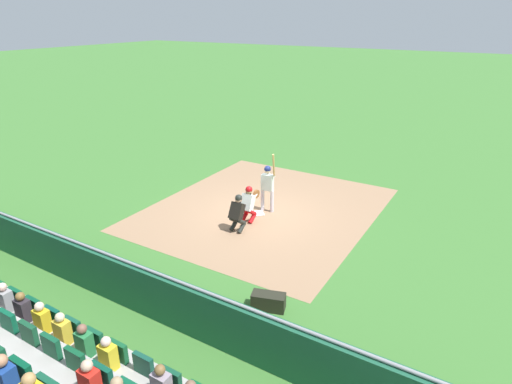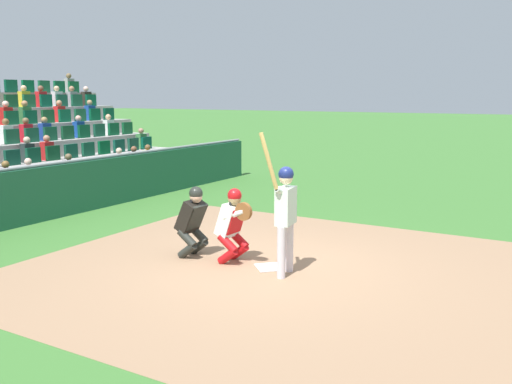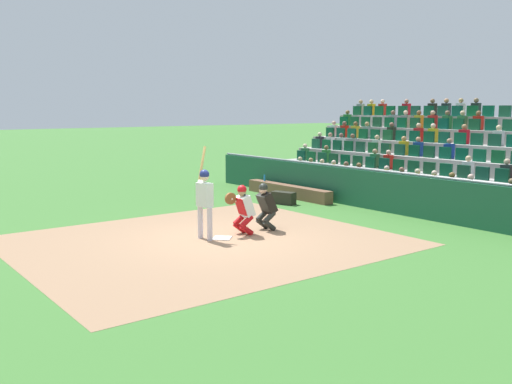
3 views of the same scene
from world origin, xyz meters
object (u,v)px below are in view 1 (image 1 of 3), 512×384
object	(u,v)px
catcher_crouching	(249,202)
water_bottle_on_bench	(352,358)
home_plate_umpire	(238,212)
batter_at_plate	(268,183)
home_plate_marker	(258,213)
dugout_bench	(286,344)
equipment_duffel_bag	(268,301)

from	to	relation	value
catcher_crouching	water_bottle_on_bench	distance (m)	7.35
home_plate_umpire	batter_at_plate	bearing A→B (deg)	87.80
home_plate_umpire	home_plate_marker	bearing A→B (deg)	94.82
batter_at_plate	dugout_bench	bearing A→B (deg)	-57.04
catcher_crouching	equipment_duffel_bag	world-z (taller)	catcher_crouching
home_plate_marker	water_bottle_on_bench	size ratio (longest dim) A/B	1.78
batter_at_plate	water_bottle_on_bench	world-z (taller)	batter_at_plate
home_plate_umpire	catcher_crouching	bearing A→B (deg)	94.69
water_bottle_on_bench	equipment_duffel_bag	distance (m)	2.74
batter_at_plate	water_bottle_on_bench	size ratio (longest dim) A/B	9.22
home_plate_umpire	equipment_duffel_bag	distance (m)	4.23
batter_at_plate	home_plate_umpire	distance (m)	1.89
batter_at_plate	water_bottle_on_bench	xyz separation A→B (m)	(5.30, -6.00, -0.51)
home_plate_umpire	equipment_duffel_bag	size ratio (longest dim) A/B	1.57
batter_at_plate	catcher_crouching	world-z (taller)	batter_at_plate
equipment_duffel_bag	catcher_crouching	bearing A→B (deg)	109.66
home_plate_umpire	dugout_bench	bearing A→B (deg)	-46.34
water_bottle_on_bench	equipment_duffel_bag	bearing A→B (deg)	155.65
home_plate_umpire	equipment_duffel_bag	xyz separation A→B (m)	(2.89, -3.04, -0.49)
home_plate_marker	batter_at_plate	size ratio (longest dim) A/B	0.19
home_plate_marker	dugout_bench	xyz separation A→B (m)	(4.08, -5.61, 0.20)
home_plate_marker	home_plate_umpire	size ratio (longest dim) A/B	0.34
catcher_crouching	home_plate_umpire	size ratio (longest dim) A/B	1.02
home_plate_marker	home_plate_umpire	distance (m)	1.63
home_plate_umpire	equipment_duffel_bag	bearing A→B (deg)	-46.41
batter_at_plate	equipment_duffel_bag	world-z (taller)	batter_at_plate
catcher_crouching	water_bottle_on_bench	xyz separation A→B (m)	(5.43, -4.95, -0.16)
batter_at_plate	equipment_duffel_bag	bearing A→B (deg)	-59.98
home_plate_marker	dugout_bench	size ratio (longest dim) A/B	0.10
home_plate_marker	catcher_crouching	world-z (taller)	catcher_crouching
home_plate_marker	equipment_duffel_bag	xyz separation A→B (m)	(3.02, -4.51, 0.19)
batter_at_plate	dugout_bench	distance (m)	7.18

